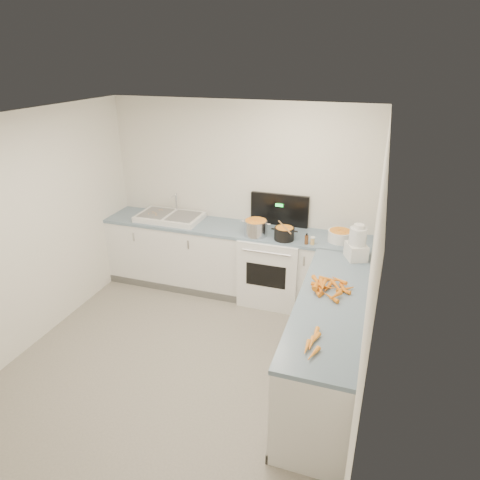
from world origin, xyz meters
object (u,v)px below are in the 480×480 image
(black_pot, at_px, (284,234))
(food_processor, at_px, (357,244))
(stove, at_px, (272,266))
(sink, at_px, (170,217))
(mixing_bowl, at_px, (340,236))
(extract_bottle, at_px, (306,240))
(spice_jar, at_px, (312,241))
(steel_pot, at_px, (256,229))

(black_pot, relative_size, food_processor, 0.60)
(stove, distance_m, sink, 1.54)
(stove, bearing_deg, mixing_bowl, -0.05)
(extract_bottle, xyz_separation_m, spice_jar, (0.07, 0.01, -0.01))
(steel_pot, xyz_separation_m, food_processor, (1.23, -0.29, 0.09))
(stove, height_order, spice_jar, stove)
(sink, distance_m, black_pot, 1.63)
(stove, bearing_deg, spice_jar, -21.30)
(stove, relative_size, black_pot, 5.62)
(sink, xyz_separation_m, extract_bottle, (1.90, -0.23, 0.02))
(stove, relative_size, spice_jar, 16.68)
(stove, distance_m, black_pot, 0.58)
(steel_pot, relative_size, food_processor, 0.72)
(stove, xyz_separation_m, spice_jar, (0.52, -0.20, 0.51))
(spice_jar, bearing_deg, food_processor, -24.02)
(stove, xyz_separation_m, mixing_bowl, (0.82, -0.00, 0.53))
(sink, height_order, food_processor, food_processor)
(stove, height_order, black_pot, stove)
(mixing_bowl, relative_size, spice_jar, 3.54)
(stove, xyz_separation_m, black_pot, (0.17, -0.16, 0.53))
(sink, distance_m, spice_jar, 1.98)
(stove, xyz_separation_m, extract_bottle, (0.45, -0.21, 0.52))
(sink, xyz_separation_m, mixing_bowl, (2.27, -0.02, 0.03))
(spice_jar, bearing_deg, black_pot, 173.46)
(steel_pot, relative_size, mixing_bowl, 1.01)
(black_pot, bearing_deg, stove, 136.41)
(stove, distance_m, mixing_bowl, 0.97)
(stove, distance_m, extract_bottle, 0.72)
(sink, height_order, steel_pot, sink)
(stove, relative_size, food_processor, 3.37)
(mixing_bowl, distance_m, spice_jar, 0.36)
(mixing_bowl, bearing_deg, spice_jar, -145.36)
(stove, bearing_deg, black_pot, -43.59)
(steel_pot, xyz_separation_m, black_pot, (0.37, -0.02, -0.02))
(sink, height_order, spice_jar, sink)
(sink, xyz_separation_m, spice_jar, (1.97, -0.22, 0.00))
(mixing_bowl, xyz_separation_m, extract_bottle, (-0.36, -0.21, -0.01))
(steel_pot, height_order, extract_bottle, steel_pot)
(steel_pot, bearing_deg, extract_bottle, -6.54)
(mixing_bowl, relative_size, extract_bottle, 2.62)
(stove, height_order, mixing_bowl, stove)
(black_pot, xyz_separation_m, spice_jar, (0.35, -0.04, -0.03))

